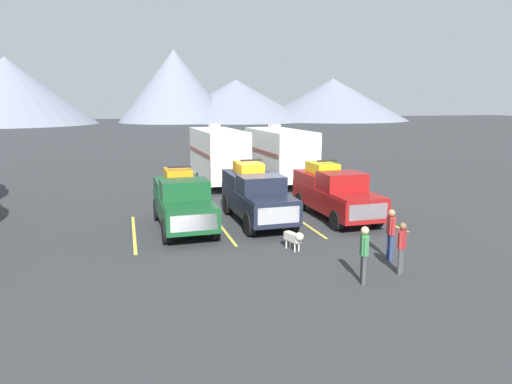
{
  "coord_description": "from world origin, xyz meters",
  "views": [
    {
      "loc": [
        -5.41,
        -19.32,
        5.18
      ],
      "look_at": [
        0.0,
        0.26,
        1.2
      ],
      "focal_mm": 32.99,
      "sensor_mm": 36.0,
      "label": 1
    }
  ],
  "objects": [
    {
      "name": "person_c",
      "position": [
        2.79,
        -6.21,
        0.98
      ],
      "size": [
        0.23,
        0.37,
        1.7
      ],
      "color": "navy",
      "rests_on": "ground"
    },
    {
      "name": "person_b",
      "position": [
        2.4,
        -7.46,
        0.93
      ],
      "size": [
        0.31,
        0.29,
        1.61
      ],
      "color": "#3F3F42",
      "rests_on": "ground"
    },
    {
      "name": "camper_trailer_b",
      "position": [
        3.77,
        8.39,
        1.94
      ],
      "size": [
        2.81,
        7.92,
        3.68
      ],
      "color": "white",
      "rests_on": "ground"
    },
    {
      "name": "pickup_truck_b",
      "position": [
        -0.13,
        -0.23,
        1.2
      ],
      "size": [
        2.15,
        5.45,
        2.62
      ],
      "color": "black",
      "rests_on": "ground"
    },
    {
      "name": "lot_stripe_d",
      "position": [
        5.29,
        -0.74,
        0.0
      ],
      "size": [
        0.12,
        5.5,
        0.01
      ],
      "primitive_type": "cube",
      "color": "gold",
      "rests_on": "ground"
    },
    {
      "name": "camper_trailer_a",
      "position": [
        -0.06,
        8.68,
        1.97
      ],
      "size": [
        2.62,
        7.55,
        3.73
      ],
      "color": "silver",
      "rests_on": "ground"
    },
    {
      "name": "dog",
      "position": [
        0.08,
        -4.51,
        0.49
      ],
      "size": [
        0.49,
        0.98,
        0.73
      ],
      "color": "beige",
      "rests_on": "ground"
    },
    {
      "name": "lot_stripe_a",
      "position": [
        -5.29,
        -0.74,
        0.0
      ],
      "size": [
        0.12,
        5.5,
        0.01
      ],
      "primitive_type": "cube",
      "color": "gold",
      "rests_on": "ground"
    },
    {
      "name": "lot_stripe_c",
      "position": [
        1.76,
        -0.74,
        0.0
      ],
      "size": [
        0.12,
        5.5,
        0.01
      ],
      "primitive_type": "cube",
      "color": "gold",
      "rests_on": "ground"
    },
    {
      "name": "person_a",
      "position": [
        0.94,
        -7.84,
        0.98
      ],
      "size": [
        0.25,
        0.37,
        1.69
      ],
      "color": "#3F3F42",
      "rests_on": "ground"
    },
    {
      "name": "pickup_truck_a",
      "position": [
        -3.3,
        -0.44,
        1.15
      ],
      "size": [
        2.18,
        5.36,
        2.47
      ],
      "color": "#144723",
      "rests_on": "ground"
    },
    {
      "name": "lot_stripe_b",
      "position": [
        -1.76,
        -0.74,
        0.0
      ],
      "size": [
        0.12,
        5.5,
        0.01
      ],
      "primitive_type": "cube",
      "color": "gold",
      "rests_on": "ground"
    },
    {
      "name": "pickup_truck_c",
      "position": [
        3.46,
        -0.36,
        1.14
      ],
      "size": [
        2.18,
        5.67,
        2.48
      ],
      "color": "maroon",
      "rests_on": "ground"
    },
    {
      "name": "ground_plane",
      "position": [
        0.0,
        0.0,
        0.0
      ],
      "size": [
        240.0,
        240.0,
        0.0
      ],
      "primitive_type": "plane",
      "color": "#2D3033"
    },
    {
      "name": "mountain_ridge",
      "position": [
        -4.84,
        94.82,
        6.64
      ],
      "size": [
        141.81,
        43.2,
        16.9
      ],
      "color": "slate",
      "rests_on": "ground"
    }
  ]
}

